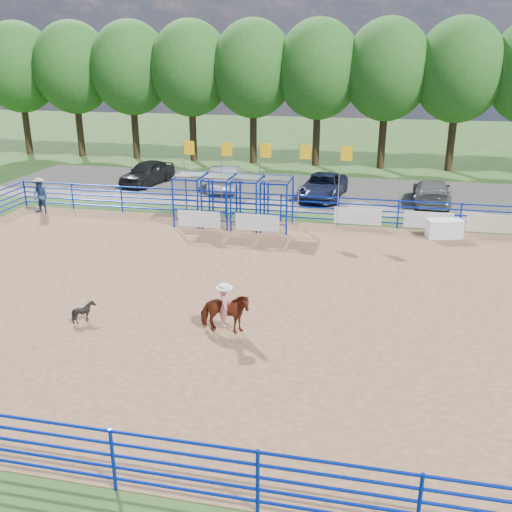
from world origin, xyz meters
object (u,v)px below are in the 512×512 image
car_b (226,178)px  horse_and_rider (225,310)px  calf (84,312)px  announcer_table (444,229)px  spectator_cowboy (41,196)px  car_a (147,172)px  car_c (323,186)px  car_d (432,192)px

car_b → horse_and_rider: bearing=98.9°
horse_and_rider → calf: horse_and_rider is taller
horse_and_rider → car_b: size_ratio=0.48×
announcer_table → spectator_cowboy: spectator_cowboy is taller
horse_and_rider → car_a: (-10.72, 19.74, -0.03)m
car_a → car_c: bearing=5.9°
calf → spectator_cowboy: bearing=36.2°
car_b → spectator_cowboy: bearing=35.8°
announcer_table → horse_and_rider: 14.12m
car_a → car_d: bearing=7.6°
calf → car_a: 20.82m
car_a → car_c: size_ratio=0.89×
horse_and_rider → spectator_cowboy: horse_and_rider is taller
announcer_table → calf: announcer_table is taller
horse_and_rider → car_b: bearing=104.8°
horse_and_rider → car_d: bearing=67.3°
announcer_table → car_c: car_c is taller
calf → car_c: bearing=-18.5°
car_b → calf: bearing=85.0°
car_c → car_d: (6.37, -0.18, 0.02)m
calf → spectator_cowboy: spectator_cowboy is taller
car_d → horse_and_rider: bearing=69.4°
car_a → car_b: car_b is taller
car_d → announcer_table: bearing=93.4°
spectator_cowboy → car_b: bearing=41.7°
spectator_cowboy → calf: bearing=-53.2°
announcer_table → calf: size_ratio=2.32×
horse_and_rider → calf: size_ratio=3.25×
calf → car_a: bearing=16.0°
car_a → horse_and_rider: bearing=-49.2°
spectator_cowboy → car_a: bearing=70.4°
car_b → car_c: 6.37m
car_a → car_d: (18.33, -1.51, -0.05)m
announcer_table → car_b: car_b is taller
horse_and_rider → car_a: bearing=118.5°
car_c → calf: bearing=-103.3°
spectator_cowboy → car_d: 22.25m
car_c → car_a: bearing=178.4°
car_d → car_b: bearing=-2.4°
car_c → car_d: car_d is taller
horse_and_rider → spectator_cowboy: size_ratio=1.20×
horse_and_rider → car_d: horse_and_rider is taller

